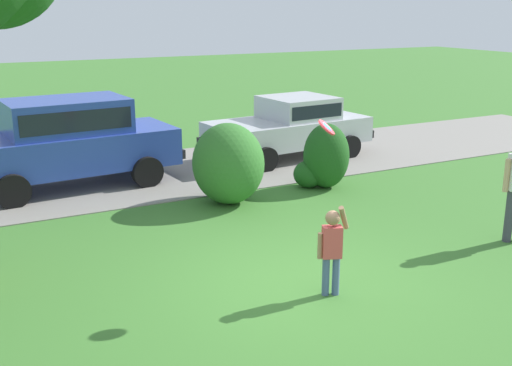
{
  "coord_description": "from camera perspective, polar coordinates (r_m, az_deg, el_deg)",
  "views": [
    {
      "loc": [
        -4.3,
        -7.0,
        3.81
      ],
      "look_at": [
        0.11,
        1.47,
        1.1
      ],
      "focal_mm": 43.88,
      "sensor_mm": 36.0,
      "label": 1
    }
  ],
  "objects": [
    {
      "name": "shrub_near_tree",
      "position": [
        12.38,
        -2.51,
        1.5
      ],
      "size": [
        1.41,
        1.52,
        1.62
      ],
      "color": "#33702B",
      "rests_on": "ground"
    },
    {
      "name": "parked_sedan",
      "position": [
        16.26,
        3.2,
        5.32
      ],
      "size": [
        4.54,
        2.38,
        1.56
      ],
      "color": "silver",
      "rests_on": "ground"
    },
    {
      "name": "driveway_strip",
      "position": [
        14.8,
        -9.64,
        0.74
      ],
      "size": [
        28.0,
        4.4,
        0.02
      ],
      "primitive_type": "cube",
      "color": "gray",
      "rests_on": "ground"
    },
    {
      "name": "parked_suv",
      "position": [
        14.05,
        -16.75,
        3.95
      ],
      "size": [
        4.81,
        2.34,
        1.92
      ],
      "color": "#28429E",
      "rests_on": "ground"
    },
    {
      "name": "frisbee",
      "position": [
        8.32,
        6.45,
        5.06
      ],
      "size": [
        0.31,
        0.26,
        0.27
      ],
      "color": "red"
    },
    {
      "name": "shrub_centre_left",
      "position": [
        13.55,
        6.17,
        2.22
      ],
      "size": [
        1.15,
        1.0,
        1.41
      ],
      "color": "#1E511C",
      "rests_on": "ground"
    },
    {
      "name": "child_thrower",
      "position": [
        8.48,
        6.93,
        -5.68
      ],
      "size": [
        0.48,
        0.24,
        1.29
      ],
      "color": "#4C608C",
      "rests_on": "ground"
    },
    {
      "name": "ground_plane",
      "position": [
        9.06,
        3.74,
        -9.07
      ],
      "size": [
        80.0,
        80.0,
        0.0
      ],
      "primitive_type": "plane",
      "color": "#3D752D"
    }
  ]
}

